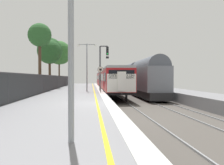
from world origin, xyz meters
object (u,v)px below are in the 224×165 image
(signal_gantry, at_px, (102,63))
(background_tree_centre, at_px, (50,53))
(commuter_train_at_platform, at_px, (108,79))
(background_tree_back, at_px, (50,51))
(freight_train_adjacent_track, at_px, (139,77))
(background_tree_right, at_px, (39,36))
(platform_lamp_mid, at_px, (87,63))
(speed_limit_sign, at_px, (100,76))
(background_tree_left, at_px, (60,54))

(signal_gantry, height_order, background_tree_centre, background_tree_centre)
(commuter_train_at_platform, xyz_separation_m, background_tree_back, (-9.78, 1.27, 4.70))
(signal_gantry, height_order, background_tree_back, background_tree_back)
(freight_train_adjacent_track, xyz_separation_m, background_tree_right, (-12.99, -5.36, 4.82))
(commuter_train_at_platform, distance_m, platform_lamp_mid, 16.04)
(commuter_train_at_platform, distance_m, freight_train_adjacent_track, 8.12)
(platform_lamp_mid, height_order, background_tree_back, background_tree_back)
(commuter_train_at_platform, bearing_deg, speed_limit_sign, -95.79)
(commuter_train_at_platform, xyz_separation_m, platform_lamp_mid, (-3.25, -15.60, 1.86))
(platform_lamp_mid, relative_size, background_tree_right, 0.65)
(platform_lamp_mid, bearing_deg, commuter_train_at_platform, 78.23)
(background_tree_centre, relative_size, background_tree_right, 0.87)
(platform_lamp_mid, bearing_deg, background_tree_right, 151.02)
(commuter_train_at_platform, height_order, signal_gantry, signal_gantry)
(speed_limit_sign, relative_size, platform_lamp_mid, 0.50)
(speed_limit_sign, height_order, platform_lamp_mid, platform_lamp_mid)
(signal_gantry, bearing_deg, freight_train_adjacent_track, 51.78)
(signal_gantry, relative_size, background_tree_back, 0.63)
(speed_limit_sign, height_order, background_tree_centre, background_tree_centre)
(commuter_train_at_platform, relative_size, background_tree_back, 5.11)
(platform_lamp_mid, bearing_deg, background_tree_left, 103.48)
(background_tree_back, bearing_deg, freight_train_adjacent_track, -31.15)
(background_tree_left, relative_size, background_tree_centre, 1.24)
(freight_train_adjacent_track, relative_size, background_tree_centre, 3.69)
(freight_train_adjacent_track, relative_size, signal_gantry, 4.91)
(background_tree_right, bearing_deg, background_tree_centre, 87.38)
(freight_train_adjacent_track, xyz_separation_m, speed_limit_sign, (-5.85, -11.16, 0.05))
(commuter_train_at_platform, xyz_separation_m, signal_gantry, (-1.48, -14.02, 1.98))
(freight_train_adjacent_track, height_order, background_tree_right, background_tree_right)
(signal_gantry, distance_m, speed_limit_sign, 4.49)
(signal_gantry, height_order, platform_lamp_mid, platform_lamp_mid)
(speed_limit_sign, xyz_separation_m, platform_lamp_mid, (-1.41, 2.62, 1.45))
(background_tree_right, bearing_deg, background_tree_back, 93.29)
(commuter_train_at_platform, bearing_deg, signal_gantry, -96.03)
(commuter_train_at_platform, bearing_deg, background_tree_centre, -145.78)
(background_tree_centre, xyz_separation_m, background_tree_back, (-1.09, 7.18, 0.88))
(background_tree_left, height_order, background_tree_centre, background_tree_left)
(platform_lamp_mid, relative_size, background_tree_centre, 0.76)
(speed_limit_sign, relative_size, background_tree_right, 0.33)
(commuter_train_at_platform, relative_size, background_tree_right, 5.25)
(signal_gantry, relative_size, background_tree_right, 0.65)
(commuter_train_at_platform, distance_m, signal_gantry, 14.24)
(speed_limit_sign, height_order, background_tree_left, background_tree_left)
(freight_train_adjacent_track, relative_size, background_tree_right, 3.19)
(background_tree_back, bearing_deg, background_tree_right, -86.71)
(platform_lamp_mid, relative_size, background_tree_left, 0.61)
(background_tree_left, bearing_deg, commuter_train_at_platform, -40.66)
(signal_gantry, height_order, background_tree_right, background_tree_right)
(background_tree_centre, bearing_deg, background_tree_right, -92.62)
(signal_gantry, relative_size, background_tree_left, 0.61)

